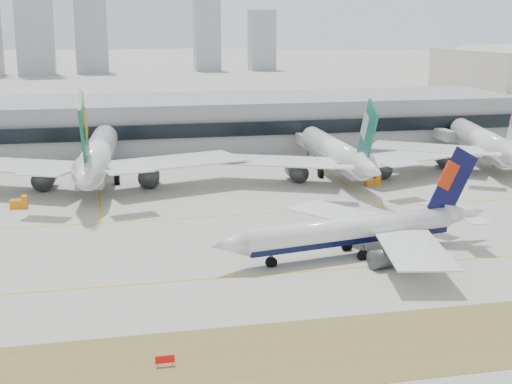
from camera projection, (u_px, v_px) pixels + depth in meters
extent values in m
plane|color=#A2A097|center=(249.00, 265.00, 113.87)|extent=(3000.00, 3000.00, 0.00)
cube|color=brown|center=(305.00, 352.00, 83.47)|extent=(360.00, 18.00, 0.06)
cube|color=yellow|center=(256.00, 275.00, 109.12)|extent=(360.00, 0.45, 0.04)
cube|color=yellow|center=(218.00, 216.00, 142.36)|extent=(360.00, 0.45, 0.04)
cylinder|color=white|center=(350.00, 230.00, 117.19)|extent=(37.37, 10.57, 4.07)
cube|color=black|center=(350.00, 236.00, 117.45)|extent=(36.53, 9.84, 1.83)
cone|color=white|center=(228.00, 245.00, 109.16)|extent=(6.32, 5.01, 4.07)
cone|color=white|center=(463.00, 213.00, 125.58)|extent=(8.86, 5.47, 4.07)
cube|color=white|center=(342.00, 214.00, 129.26)|extent=(18.47, 21.89, 0.24)
cube|color=white|center=(437.00, 205.00, 129.69)|extent=(5.88, 6.73, 0.16)
cylinder|color=#3F4247|center=(341.00, 232.00, 125.62)|extent=(6.65, 4.10, 3.05)
cube|color=#3F4247|center=(342.00, 226.00, 125.34)|extent=(2.60, 0.76, 1.42)
cube|color=white|center=(414.00, 249.00, 108.98)|extent=(13.12, 21.53, 0.24)
cube|color=white|center=(475.00, 220.00, 120.18)|extent=(4.36, 6.14, 0.16)
cylinder|color=#3F4247|center=(388.00, 258.00, 112.10)|extent=(6.65, 4.10, 3.05)
cube|color=#3F4247|center=(389.00, 250.00, 111.82)|extent=(2.60, 0.76, 1.42)
cube|color=#090A39|center=(453.00, 183.00, 123.30)|extent=(9.96, 2.13, 12.75)
cube|color=#BB280C|center=(448.00, 176.00, 122.60)|extent=(4.55, 1.24, 5.46)
cylinder|color=#3F4247|center=(271.00, 259.00, 112.65)|extent=(0.49, 0.49, 2.44)
cylinder|color=black|center=(271.00, 262.00, 112.76)|extent=(1.93, 1.02, 1.83)
cylinder|color=#3F4247|center=(363.00, 253.00, 115.95)|extent=(0.49, 0.49, 2.44)
cylinder|color=black|center=(363.00, 256.00, 116.07)|extent=(1.93, 1.02, 1.83)
cylinder|color=#3F4247|center=(347.00, 243.00, 120.70)|extent=(0.49, 0.49, 2.44)
cylinder|color=black|center=(347.00, 246.00, 120.82)|extent=(1.93, 1.02, 1.83)
cylinder|color=white|center=(98.00, 153.00, 169.88)|extent=(10.88, 50.74, 6.66)
cube|color=slate|center=(98.00, 161.00, 170.30)|extent=(9.80, 49.65, 3.00)
cone|color=white|center=(106.00, 135.00, 197.87)|extent=(7.29, 8.23, 6.66)
cone|color=white|center=(85.00, 177.00, 140.01)|extent=(7.58, 11.71, 6.66)
cube|color=white|center=(174.00, 161.00, 165.31)|extent=(34.88, 23.44, 0.40)
cube|color=white|center=(130.00, 171.00, 143.04)|extent=(10.20, 6.89, 0.27)
cylinder|color=#3F4247|center=(149.00, 175.00, 168.59)|extent=(5.68, 8.78, 5.00)
cube|color=#3F4247|center=(149.00, 166.00, 168.13)|extent=(0.79, 3.53, 2.33)
cube|color=white|center=(14.00, 165.00, 160.65)|extent=(35.15, 27.51, 0.40)
cube|color=white|center=(41.00, 173.00, 140.80)|extent=(10.49, 8.13, 0.27)
cylinder|color=#3F4247|center=(45.00, 177.00, 165.49)|extent=(5.68, 8.78, 5.00)
cube|color=#3F4247|center=(44.00, 169.00, 165.02)|extent=(0.79, 3.53, 2.33)
cube|color=#0C5734|center=(84.00, 134.00, 141.55)|extent=(1.77, 13.93, 17.86)
cube|color=orange|center=(84.00, 124.00, 142.45)|extent=(1.26, 6.32, 7.65)
cylinder|color=#3F4247|center=(105.00, 160.00, 189.56)|extent=(0.80, 0.80, 4.00)
cylinder|color=black|center=(105.00, 163.00, 189.75)|extent=(1.41, 3.09, 3.00)
cylinder|color=#3F4247|center=(80.00, 177.00, 169.20)|extent=(0.80, 0.80, 4.00)
cylinder|color=black|center=(80.00, 180.00, 169.39)|extent=(1.41, 3.09, 3.00)
cylinder|color=#3F4247|center=(117.00, 176.00, 170.32)|extent=(0.80, 0.80, 4.00)
cylinder|color=black|center=(117.00, 179.00, 170.51)|extent=(1.41, 3.09, 3.00)
cylinder|color=white|center=(334.00, 151.00, 178.43)|extent=(7.45, 44.69, 5.89)
cube|color=slate|center=(334.00, 157.00, 178.81)|extent=(6.53, 43.77, 2.65)
cone|color=white|center=(309.00, 135.00, 202.98)|extent=(6.12, 7.00, 5.89)
cone|color=white|center=(371.00, 169.00, 152.24)|extent=(6.23, 10.09, 5.89)
cube|color=white|center=(404.00, 157.00, 175.19)|extent=(30.99, 21.83, 0.35)
cube|color=white|center=(402.00, 164.00, 155.26)|extent=(9.12, 6.43, 0.24)
cylinder|color=#3F4247|center=(379.00, 168.00, 177.82)|extent=(4.67, 7.57, 4.42)
cube|color=#3F4247|center=(379.00, 161.00, 177.41)|extent=(0.55, 3.10, 2.06)
cube|color=white|center=(278.00, 161.00, 169.58)|extent=(31.09, 23.33, 0.35)
cube|color=white|center=(334.00, 167.00, 152.56)|extent=(9.23, 6.89, 0.24)
cylinder|color=#3F4247|center=(297.00, 171.00, 174.08)|extent=(4.67, 7.57, 4.42)
cube|color=#3F4247|center=(297.00, 164.00, 173.67)|extent=(0.55, 3.10, 2.06)
cube|color=#155E50|center=(367.00, 134.00, 153.58)|extent=(0.96, 12.32, 15.79)
cube|color=#ACB0B6|center=(366.00, 126.00, 154.36)|extent=(0.84, 5.57, 6.76)
cylinder|color=#3F4247|center=(316.00, 157.00, 195.70)|extent=(0.71, 0.71, 3.53)
cylinder|color=black|center=(316.00, 160.00, 195.87)|extent=(1.12, 2.68, 2.65)
cylinder|color=#3F4247|center=(321.00, 171.00, 177.66)|extent=(0.71, 0.71, 3.53)
cylinder|color=black|center=(321.00, 173.00, 177.83)|extent=(1.12, 2.68, 2.65)
cylinder|color=#3F4247|center=(350.00, 169.00, 179.01)|extent=(0.71, 0.71, 3.53)
cylinder|color=black|center=(350.00, 172.00, 179.18)|extent=(1.12, 2.68, 2.65)
cylinder|color=white|center=(483.00, 141.00, 192.31)|extent=(16.72, 46.27, 6.10)
cube|color=slate|center=(482.00, 147.00, 192.69)|extent=(15.62, 45.16, 2.75)
cone|color=white|center=(458.00, 127.00, 218.17)|extent=(7.58, 8.28, 6.10)
cube|color=white|center=(427.00, 148.00, 186.23)|extent=(31.63, 27.94, 0.37)
cube|color=white|center=(482.00, 153.00, 166.62)|extent=(9.63, 8.29, 0.24)
cylinder|color=#3F4247|center=(444.00, 158.00, 189.87)|extent=(6.25, 8.55, 4.58)
cube|color=#3F4247|center=(445.00, 152.00, 189.45)|extent=(1.19, 3.22, 2.14)
cylinder|color=#3F4247|center=(464.00, 147.00, 210.48)|extent=(0.73, 0.73, 3.66)
cylinder|color=black|center=(464.00, 150.00, 210.66)|extent=(1.68, 2.92, 2.75)
cylinder|color=#3F4247|center=(468.00, 159.00, 192.26)|extent=(0.73, 0.73, 3.66)
cylinder|color=black|center=(468.00, 162.00, 192.44)|extent=(1.68, 2.92, 2.75)
cylinder|color=#3F4247|center=(498.00, 159.00, 192.12)|extent=(0.73, 0.73, 3.66)
cylinder|color=black|center=(497.00, 162.00, 192.29)|extent=(1.68, 2.92, 2.75)
cube|color=gray|center=(173.00, 122.00, 221.38)|extent=(280.00, 42.00, 15.00)
cube|color=black|center=(180.00, 131.00, 200.85)|extent=(280.00, 1.20, 4.00)
cube|color=beige|center=(465.00, 89.00, 261.96)|extent=(2.00, 57.00, 27.90)
cube|color=red|center=(165.00, 359.00, 79.83)|extent=(2.20, 0.15, 0.90)
cylinder|color=orange|center=(158.00, 365.00, 79.81)|extent=(0.10, 0.10, 0.50)
cylinder|color=orange|center=(172.00, 364.00, 80.15)|extent=(0.10, 0.10, 0.50)
cube|color=orange|center=(372.00, 181.00, 169.55)|extent=(3.50, 2.00, 1.80)
cube|color=orange|center=(377.00, 176.00, 169.53)|extent=(1.20, 1.80, 1.00)
cylinder|color=black|center=(369.00, 185.00, 168.67)|extent=(0.70, 0.30, 0.70)
cylinder|color=black|center=(366.00, 183.00, 170.19)|extent=(0.70, 0.30, 0.70)
cylinder|color=black|center=(378.00, 184.00, 169.17)|extent=(0.70, 0.30, 0.70)
cylinder|color=black|center=(376.00, 183.00, 170.69)|extent=(0.70, 0.30, 0.70)
cube|color=orange|center=(19.00, 204.00, 148.45)|extent=(3.50, 2.00, 1.80)
cube|color=orange|center=(24.00, 198.00, 148.42)|extent=(1.20, 1.80, 1.00)
cylinder|color=black|center=(13.00, 208.00, 147.56)|extent=(0.70, 0.30, 0.70)
cylinder|color=black|center=(13.00, 206.00, 149.08)|extent=(0.70, 0.30, 0.70)
cylinder|color=black|center=(25.00, 207.00, 148.06)|extent=(0.70, 0.30, 0.70)
cylinder|color=black|center=(25.00, 205.00, 149.58)|extent=(0.70, 0.30, 0.70)
cube|color=#97A1AC|center=(91.00, 27.00, 542.25)|extent=(24.00, 21.60, 70.00)
cube|color=#97A1AC|center=(207.00, 36.00, 567.64)|extent=(20.00, 18.00, 55.00)
cube|color=#97A1AC|center=(262.00, 40.00, 577.90)|extent=(20.00, 18.00, 48.00)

